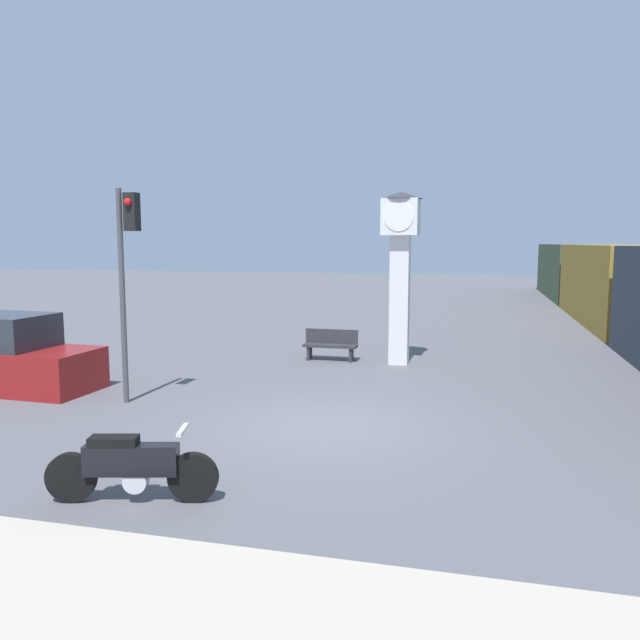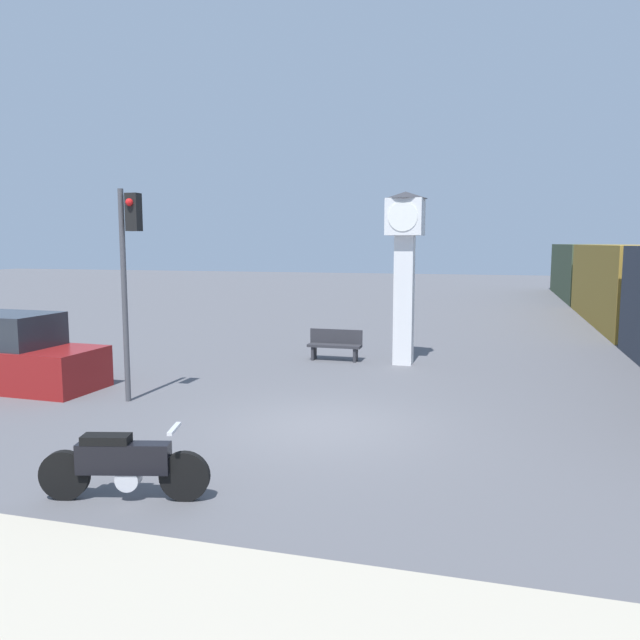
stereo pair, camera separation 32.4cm
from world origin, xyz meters
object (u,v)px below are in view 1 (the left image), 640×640
bench (331,344)px  clock_tower (400,251)px  parked_car (8,358)px  motorcycle (131,467)px  traffic_light (127,258)px  freight_train (613,284)px

bench → clock_tower: bearing=-0.7°
clock_tower → bench: clock_tower is taller
bench → parked_car: (-6.64, -5.48, 0.26)m
motorcycle → bench: motorcycle is taller
motorcycle → traffic_light: (-2.84, 4.74, 2.68)m
clock_tower → freight_train: 14.28m
clock_tower → freight_train: (7.92, 11.78, -1.55)m
freight_train → traffic_light: (-13.06, -17.68, 1.47)m
traffic_light → parked_car: 4.32m
traffic_light → parked_car: (-3.55, 0.45, -2.42)m
motorcycle → clock_tower: bearing=63.5°
freight_train → traffic_light: size_ratio=8.64×
motorcycle → traffic_light: bearing=106.6°
parked_car → bench: bearing=41.5°
motorcycle → traffic_light: traffic_light is taller
clock_tower → parked_car: bearing=-147.9°
bench → freight_train: bearing=49.7°
motorcycle → clock_tower: size_ratio=0.47×
motorcycle → freight_train: freight_train is taller
clock_tower → bench: size_ratio=3.08×
clock_tower → traffic_light: clock_tower is taller
motorcycle → freight_train: bearing=51.1°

